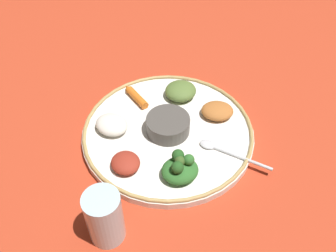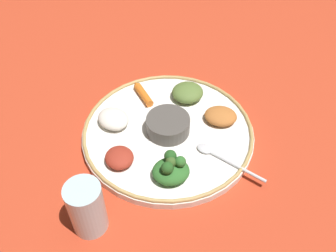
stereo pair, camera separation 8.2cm
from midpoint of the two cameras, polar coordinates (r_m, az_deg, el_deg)
ground_plane at (r=0.85m, az=2.78°, el=-1.64°), size 2.40×2.40×0.00m
platter at (r=0.84m, az=2.80°, el=-1.25°), size 0.38×0.38×0.02m
platter_rim at (r=0.83m, az=2.83°, el=-0.72°), size 0.37×0.37×0.01m
center_bowl at (r=0.82m, az=2.87°, el=0.08°), size 0.09×0.09×0.04m
spoon at (r=0.79m, az=10.66°, el=-4.70°), size 0.06×0.16×0.01m
greens_pile at (r=0.74m, az=3.67°, el=-6.62°), size 0.10×0.09×0.05m
carrot_near_spoon at (r=0.91m, az=-1.26°, el=4.80°), size 0.03×0.09×0.02m
mound_chickpea at (r=0.86m, az=10.61°, el=1.34°), size 0.09×0.09×0.03m
mound_rice_white at (r=0.84m, az=-5.44°, el=0.92°), size 0.08×0.09×0.03m
mound_beet at (r=0.77m, az=-4.27°, el=-4.91°), size 0.07×0.07×0.03m
mound_collards at (r=0.90m, az=5.56°, el=4.91°), size 0.09×0.09×0.03m
drinking_glass at (r=0.68m, az=-8.57°, el=-12.59°), size 0.06×0.06×0.11m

